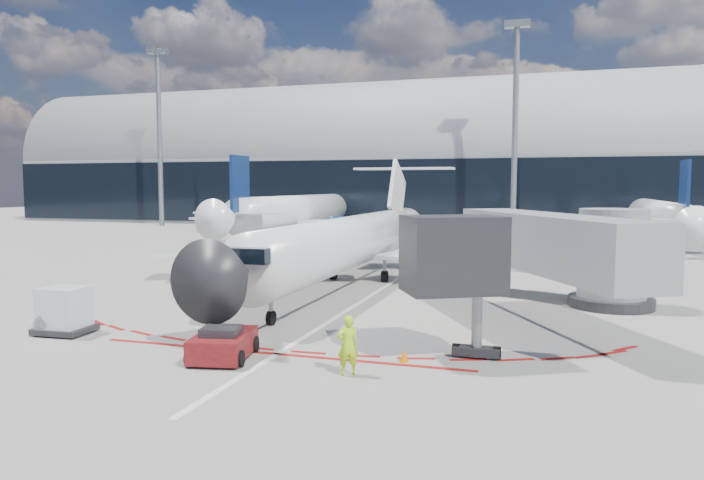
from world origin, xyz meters
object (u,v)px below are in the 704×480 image
(regional_jet, at_px, (352,241))
(pushback_tug, at_px, (223,344))
(uld_container, at_px, (64,311))
(ramp_worker, at_px, (348,345))

(regional_jet, bearing_deg, pushback_tug, -87.94)
(uld_container, bearing_deg, ramp_worker, -11.73)
(pushback_tug, bearing_deg, ramp_worker, -17.84)
(ramp_worker, bearing_deg, pushback_tug, -40.17)
(pushback_tug, bearing_deg, uld_container, 158.91)
(regional_jet, height_order, pushback_tug, regional_jet)
(regional_jet, height_order, ramp_worker, regional_jet)
(regional_jet, relative_size, uld_container, 15.11)
(pushback_tug, height_order, uld_container, uld_container)
(pushback_tug, bearing_deg, regional_jet, 80.60)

